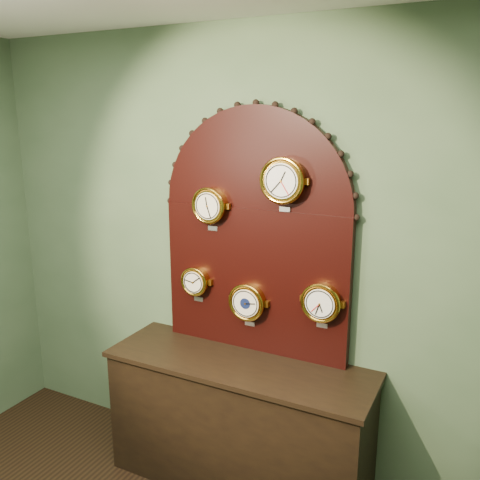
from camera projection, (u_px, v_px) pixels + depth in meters
The scene contains 8 objects.
wall_back at pixel (258, 260), 3.18m from camera, with size 4.00×4.00×0.00m, color #476041.
shop_counter at pixel (239, 425), 3.18m from camera, with size 1.60×0.50×0.80m, color black.
display_board at pixel (255, 225), 3.08m from camera, with size 1.26×0.06×1.53m.
roman_clock at pixel (210, 205), 3.11m from camera, with size 0.23×0.08×0.28m.
arabic_clock at pixel (283, 180), 2.86m from camera, with size 0.27×0.08×0.32m.
hygrometer at pixel (196, 281), 3.28m from camera, with size 0.19×0.08×0.24m.
barometer at pixel (248, 302), 3.14m from camera, with size 0.24×0.08×0.29m.
tide_clock at pixel (321, 302), 2.92m from camera, with size 0.23×0.08×0.28m.
Camera 1 is at (1.28, -0.27, 2.28)m, focal length 38.50 mm.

